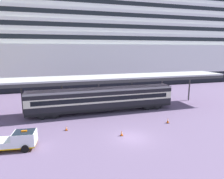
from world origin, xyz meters
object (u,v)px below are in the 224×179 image
object	(u,v)px
cruise_ship	(120,37)
service_truck	(16,140)
train_carriage	(103,99)
traffic_cone_mid	(168,121)
traffic_cone_near	(66,128)
traffic_cone_far	(122,133)

from	to	relation	value
cruise_ship	service_truck	size ratio (longest dim) A/B	24.04
cruise_ship	train_carriage	world-z (taller)	cruise_ship
traffic_cone_mid	traffic_cone_near	bearing A→B (deg)	174.46
service_truck	traffic_cone_mid	bearing A→B (deg)	6.31
train_carriage	traffic_cone_mid	xyz separation A→B (m)	(7.77, -7.73, -1.93)
cruise_ship	traffic_cone_near	bearing A→B (deg)	-117.15
traffic_cone_near	service_truck	bearing A→B (deg)	-147.00
train_carriage	service_truck	world-z (taller)	train_carriage
traffic_cone_near	traffic_cone_far	world-z (taller)	traffic_cone_far
traffic_cone_mid	traffic_cone_far	world-z (taller)	traffic_cone_mid
cruise_ship	traffic_cone_far	world-z (taller)	cruise_ship
train_carriage	traffic_cone_far	world-z (taller)	train_carriage
service_truck	traffic_cone_far	bearing A→B (deg)	-0.20
traffic_cone_mid	traffic_cone_far	bearing A→B (deg)	-164.12
traffic_cone_far	train_carriage	bearing A→B (deg)	89.66
train_carriage	service_truck	size ratio (longest dim) A/B	4.52
cruise_ship	traffic_cone_mid	bearing A→B (deg)	-99.54
traffic_cone_near	cruise_ship	bearing A→B (deg)	62.85
traffic_cone_mid	traffic_cone_far	size ratio (longest dim) A/B	1.19
cruise_ship	train_carriage	xyz separation A→B (m)	(-15.06, -35.68, -12.35)
cruise_ship	traffic_cone_mid	xyz separation A→B (m)	(-7.29, -43.41, -14.28)
traffic_cone_near	traffic_cone_far	bearing A→B (deg)	-29.32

